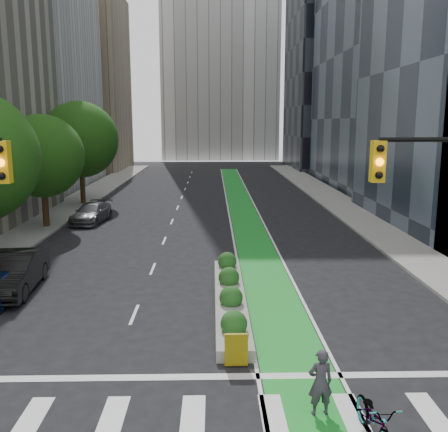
{
  "coord_description": "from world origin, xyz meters",
  "views": [
    {
      "loc": [
        0.52,
        -12.06,
        7.24
      ],
      "look_at": [
        1.03,
        10.31,
        3.0
      ],
      "focal_mm": 40.0,
      "sensor_mm": 36.0,
      "label": 1
    }
  ],
  "objects_px": {
    "bicycle": "(375,419)",
    "median_planter": "(230,295)",
    "cyclist": "(320,382)",
    "parked_car_left_far": "(91,213)",
    "parked_car_left_mid": "(14,272)"
  },
  "relations": [
    {
      "from": "bicycle",
      "to": "median_planter",
      "type": "bearing_deg",
      "value": 104.64
    },
    {
      "from": "cyclist",
      "to": "parked_car_left_far",
      "type": "relative_size",
      "value": 0.36
    },
    {
      "from": "median_planter",
      "to": "parked_car_left_far",
      "type": "distance_m",
      "value": 19.32
    },
    {
      "from": "median_planter",
      "to": "parked_car_left_mid",
      "type": "xyz_separation_m",
      "value": [
        -9.27,
        1.73,
        0.48
      ]
    },
    {
      "from": "median_planter",
      "to": "parked_car_left_far",
      "type": "relative_size",
      "value": 2.12
    },
    {
      "from": "cyclist",
      "to": "median_planter",
      "type": "bearing_deg",
      "value": -83.65
    },
    {
      "from": "parked_car_left_mid",
      "to": "parked_car_left_far",
      "type": "height_order",
      "value": "parked_car_left_mid"
    },
    {
      "from": "bicycle",
      "to": "parked_car_left_far",
      "type": "height_order",
      "value": "parked_car_left_far"
    },
    {
      "from": "bicycle",
      "to": "cyclist",
      "type": "height_order",
      "value": "cyclist"
    },
    {
      "from": "cyclist",
      "to": "parked_car_left_far",
      "type": "height_order",
      "value": "cyclist"
    },
    {
      "from": "parked_car_left_far",
      "to": "cyclist",
      "type": "bearing_deg",
      "value": -57.55
    },
    {
      "from": "cyclist",
      "to": "parked_car_left_mid",
      "type": "xyz_separation_m",
      "value": [
        -11.25,
        9.49,
        -0.02
      ]
    },
    {
      "from": "cyclist",
      "to": "parked_car_left_mid",
      "type": "distance_m",
      "value": 14.71
    },
    {
      "from": "bicycle",
      "to": "parked_car_left_mid",
      "type": "distance_m",
      "value": 16.2
    },
    {
      "from": "parked_car_left_mid",
      "to": "cyclist",
      "type": "bearing_deg",
      "value": -44.37
    }
  ]
}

